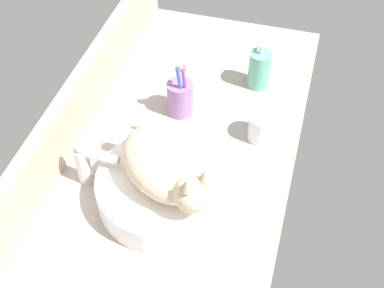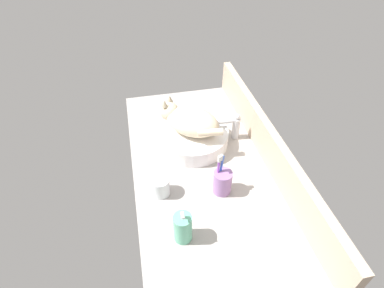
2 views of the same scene
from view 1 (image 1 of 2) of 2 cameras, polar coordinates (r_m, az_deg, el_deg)
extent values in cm
cube|color=#9E9993|center=(145.52, -1.26, -0.96)|extent=(126.10, 61.09, 4.00)
cube|color=tan|center=(146.99, -12.16, 3.97)|extent=(126.10, 3.60, 16.39)
cylinder|color=white|center=(130.39, -2.85, -4.74)|extent=(33.52, 33.52, 7.38)
ellipsoid|color=beige|center=(123.35, -3.00, -2.08)|extent=(29.17, 30.05, 11.00)
sphere|color=beige|center=(115.73, 0.08, -5.27)|extent=(8.80, 8.80, 8.80)
cone|color=tan|center=(111.81, 1.31, -3.40)|extent=(2.80, 2.80, 3.20)
cone|color=tan|center=(110.23, -0.58, -4.38)|extent=(2.80, 2.80, 3.20)
cylinder|color=beige|center=(130.62, -4.04, 1.68)|extent=(4.36, 11.28, 3.20)
cylinder|color=silver|center=(135.23, -11.49, -2.27)|extent=(3.60, 3.60, 11.00)
cylinder|color=silver|center=(129.85, -9.81, -1.31)|extent=(2.22, 10.00, 2.20)
sphere|color=silver|center=(130.36, -11.92, -0.33)|extent=(2.80, 2.80, 2.80)
cylinder|color=#60B793|center=(160.47, 7.20, 7.87)|extent=(6.44, 6.44, 11.68)
cylinder|color=silver|center=(156.08, 7.44, 9.94)|extent=(1.20, 1.20, 2.80)
cylinder|color=silver|center=(156.22, 7.57, 10.60)|extent=(2.20, 1.00, 1.00)
cylinder|color=#996BA8|center=(150.84, -1.27, 4.93)|extent=(7.39, 7.39, 10.19)
cylinder|color=purple|center=(147.36, -0.68, 5.72)|extent=(3.13, 1.82, 16.99)
cube|color=white|center=(141.93, -0.71, 8.31)|extent=(1.51, 0.93, 2.58)
cylinder|color=blue|center=(147.10, -1.16, 5.62)|extent=(1.94, 2.79, 17.02)
cube|color=white|center=(141.66, -1.21, 8.21)|extent=(1.35, 1.06, 2.54)
cylinder|color=white|center=(145.29, 7.47, 1.82)|extent=(7.52, 7.52, 7.81)
cylinder|color=silver|center=(146.01, 7.43, 1.53)|extent=(6.62, 6.62, 5.78)
camera|label=2|loc=(1.82, 18.77, 41.57)|focal=28.00mm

